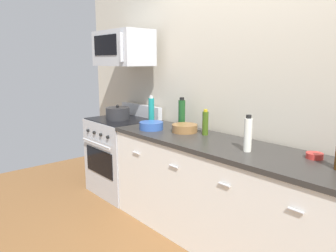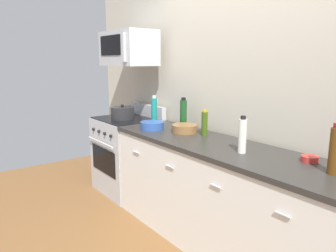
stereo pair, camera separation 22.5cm
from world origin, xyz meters
name	(u,v)px [view 1 (the left image)]	position (x,y,z in m)	size (l,w,h in m)	color
ground_plane	(220,243)	(0.00, 0.00, 0.00)	(6.57, 6.57, 0.00)	brown
back_wall	(255,90)	(0.00, 0.41, 1.35)	(5.48, 0.10, 2.70)	beige
counter_unit	(222,195)	(0.00, 0.00, 0.46)	(2.39, 0.66, 0.92)	silver
range_oven	(123,155)	(-1.57, 0.00, 0.47)	(0.76, 0.69, 1.07)	#B7BABF
microwave	(123,48)	(-1.57, 0.05, 1.75)	(0.74, 0.44, 0.40)	#B7BABF
bottle_sparkling_teal	(151,111)	(-1.09, 0.08, 1.07)	(0.06, 0.06, 0.32)	#197F7A
bottle_vinegar_white	(248,134)	(0.26, -0.04, 1.06)	(0.06, 0.06, 0.29)	silver
bottle_olive_oil	(205,123)	(-0.33, 0.13, 1.04)	(0.06, 0.06, 0.24)	#385114
bottle_wine_green	(182,113)	(-0.74, 0.21, 1.07)	(0.07, 0.07, 0.32)	#19471E
bowl_wooden_salad	(185,128)	(-0.55, 0.07, 0.96)	(0.25, 0.25, 0.08)	brown
bowl_red_small	(315,155)	(0.69, 0.16, 0.94)	(0.12, 0.12, 0.04)	#B72D28
bowl_blue_mixing	(151,125)	(-0.87, -0.10, 0.96)	(0.24, 0.24, 0.08)	#2D519E
stockpot	(118,113)	(-1.57, -0.05, 0.99)	(0.28, 0.28, 0.18)	#262628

